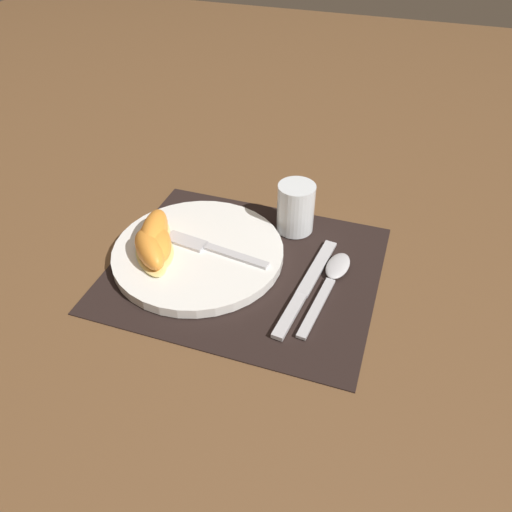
{
  "coord_description": "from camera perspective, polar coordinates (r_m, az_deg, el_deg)",
  "views": [
    {
      "loc": [
        0.2,
        -0.55,
        0.52
      ],
      "look_at": [
        0.02,
        0.01,
        0.02
      ],
      "focal_mm": 35.0,
      "sensor_mm": 36.0,
      "label": 1
    }
  ],
  "objects": [
    {
      "name": "spoon",
      "position": [
        0.76,
        8.74,
        -2.29
      ],
      "size": [
        0.05,
        0.19,
        0.01
      ],
      "color": "#BCBCC1",
      "rests_on": "placemat"
    },
    {
      "name": "knife",
      "position": [
        0.74,
        5.66,
        -3.66
      ],
      "size": [
        0.04,
        0.23,
        0.01
      ],
      "color": "#BCBCC1",
      "rests_on": "placemat"
    },
    {
      "name": "citrus_wedge_2",
      "position": [
        0.77,
        -12.06,
        0.54
      ],
      "size": [
        0.09,
        0.1,
        0.04
      ],
      "color": "#F4DB84",
      "rests_on": "plate"
    },
    {
      "name": "plate",
      "position": [
        0.8,
        -6.53,
        0.5
      ],
      "size": [
        0.27,
        0.27,
        0.02
      ],
      "color": "white",
      "rests_on": "placemat"
    },
    {
      "name": "ground_plane",
      "position": [
        0.78,
        -1.28,
        -1.45
      ],
      "size": [
        3.0,
        3.0,
        0.0
      ],
      "primitive_type": "plane",
      "color": "brown"
    },
    {
      "name": "citrus_wedge_1",
      "position": [
        0.78,
        -11.54,
        1.32
      ],
      "size": [
        0.1,
        0.11,
        0.04
      ],
      "color": "#F4DB84",
      "rests_on": "plate"
    },
    {
      "name": "fork",
      "position": [
        0.78,
        -5.51,
        0.86
      ],
      "size": [
        0.18,
        0.04,
        0.0
      ],
      "color": "#BCBCC1",
      "rests_on": "plate"
    },
    {
      "name": "placemat",
      "position": [
        0.78,
        -1.29,
        -1.34
      ],
      "size": [
        0.41,
        0.34,
        0.0
      ],
      "color": "black",
      "rests_on": "ground_plane"
    },
    {
      "name": "juice_glass",
      "position": [
        0.83,
        4.54,
        5.21
      ],
      "size": [
        0.06,
        0.06,
        0.08
      ],
      "color": "silver",
      "rests_on": "placemat"
    },
    {
      "name": "citrus_wedge_0",
      "position": [
        0.8,
        -11.6,
        2.29
      ],
      "size": [
        0.08,
        0.13,
        0.04
      ],
      "color": "#F4DB84",
      "rests_on": "plate"
    }
  ]
}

